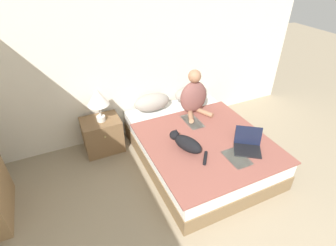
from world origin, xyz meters
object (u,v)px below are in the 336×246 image
(pillow_near, at_px, (152,102))
(nightstand, at_px, (102,135))
(person_sitting, at_px, (194,96))
(bed, at_px, (198,147))
(pillow_far, at_px, (191,93))
(table_lamp, at_px, (98,98))
(cat_tabby, at_px, (186,143))
(laptop_open, at_px, (248,145))

(pillow_near, xyz_separation_m, nightstand, (-0.80, -0.05, -0.32))
(person_sitting, bearing_deg, bed, -110.30)
(pillow_far, relative_size, table_lamp, 1.13)
(pillow_far, relative_size, cat_tabby, 0.92)
(nightstand, bearing_deg, laptop_open, -40.92)
(cat_tabby, bearing_deg, nightstand, 16.72)
(person_sitting, bearing_deg, table_lamp, 169.27)
(bed, xyz_separation_m, pillow_near, (-0.34, 0.83, 0.35))
(bed, relative_size, pillow_near, 3.63)
(cat_tabby, bearing_deg, pillow_far, -55.09)
(pillow_far, xyz_separation_m, person_sitting, (-0.14, -0.31, 0.14))
(laptop_open, distance_m, table_lamp, 2.00)
(laptop_open, xyz_separation_m, table_lamp, (-1.49, 1.29, 0.36))
(laptop_open, bearing_deg, cat_tabby, -169.43)
(person_sitting, bearing_deg, cat_tabby, -124.96)
(pillow_near, relative_size, nightstand, 1.04)
(cat_tabby, height_order, laptop_open, laptop_open)
(cat_tabby, bearing_deg, person_sitting, -58.00)
(person_sitting, distance_m, laptop_open, 1.08)
(pillow_near, xyz_separation_m, person_sitting, (0.53, -0.31, 0.14))
(pillow_near, xyz_separation_m, pillow_far, (0.67, 0.00, 0.00))
(laptop_open, height_order, table_lamp, table_lamp)
(table_lamp, bearing_deg, pillow_near, 4.47)
(person_sitting, distance_m, table_lamp, 1.35)
(laptop_open, distance_m, nightstand, 2.01)
(cat_tabby, distance_m, nightstand, 1.32)
(pillow_far, bearing_deg, cat_tabby, -122.05)
(pillow_far, bearing_deg, person_sitting, -114.50)
(nightstand, bearing_deg, pillow_near, 3.34)
(pillow_far, height_order, person_sitting, person_sitting)
(bed, bearing_deg, pillow_far, 68.10)
(pillow_far, bearing_deg, nightstand, -178.18)
(nightstand, bearing_deg, cat_tabby, -50.24)
(pillow_near, bearing_deg, nightstand, -176.66)
(laptop_open, bearing_deg, pillow_far, 126.62)
(pillow_near, distance_m, person_sitting, 0.63)
(person_sitting, bearing_deg, laptop_open, -80.60)
(pillow_near, xyz_separation_m, laptop_open, (0.70, -1.35, -0.08))
(pillow_near, relative_size, cat_tabby, 0.92)
(person_sitting, bearing_deg, nightstand, 168.79)
(person_sitting, xyz_separation_m, laptop_open, (0.17, -1.04, -0.22))
(pillow_near, height_order, pillow_far, same)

